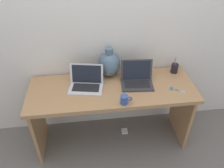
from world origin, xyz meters
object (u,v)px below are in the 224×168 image
object	(u,v)px
laptop_left	(86,82)
green_vase	(109,64)
pen_cup	(174,68)
coffee_mug	(125,100)
laptop_right	(137,78)
scissors	(174,89)
power_brick	(125,131)

from	to	relation	value
laptop_left	green_vase	bearing A→B (deg)	34.88
laptop_left	pen_cup	xyz separation A→B (m)	(0.93, 0.13, -0.01)
green_vase	coffee_mug	world-z (taller)	green_vase
laptop_right	scissors	world-z (taller)	laptop_right
pen_cup	scissors	size ratio (longest dim) A/B	1.26
laptop_left	scissors	xyz separation A→B (m)	(0.84, -0.16, -0.05)
laptop_left	laptop_right	size ratio (longest dim) A/B	1.09
coffee_mug	laptop_right	bearing A→B (deg)	59.52
power_brick	laptop_left	bearing A→B (deg)	-178.39
laptop_right	power_brick	size ratio (longest dim) A/B	4.68
coffee_mug	pen_cup	world-z (taller)	pen_cup
laptop_right	pen_cup	size ratio (longest dim) A/B	1.86
laptop_left	power_brick	size ratio (longest dim) A/B	5.12
pen_cup	laptop_right	bearing A→B (deg)	-163.19
green_vase	coffee_mug	bearing A→B (deg)	-79.61
pen_cup	coffee_mug	bearing A→B (deg)	-145.20
laptop_right	scissors	size ratio (longest dim) A/B	2.35
laptop_left	green_vase	size ratio (longest dim) A/B	1.14
laptop_right	scissors	bearing A→B (deg)	-24.59
laptop_left	coffee_mug	distance (m)	0.44
coffee_mug	scissors	size ratio (longest dim) A/B	0.77
laptop_left	power_brick	distance (m)	0.89
laptop_right	green_vase	distance (m)	0.32
laptop_right	green_vase	bearing A→B (deg)	146.16
laptop_left	power_brick	bearing A→B (deg)	1.61
pen_cup	power_brick	xyz separation A→B (m)	(-0.53, -0.12, -0.79)
laptop_right	scissors	xyz separation A→B (m)	(0.34, -0.16, -0.06)
laptop_right	scissors	distance (m)	0.38
power_brick	coffee_mug	bearing A→B (deg)	-104.30
green_vase	power_brick	distance (m)	0.90
coffee_mug	scissors	bearing A→B (deg)	14.49
coffee_mug	power_brick	xyz separation A→B (m)	(0.08, 0.30, -0.78)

